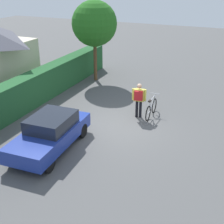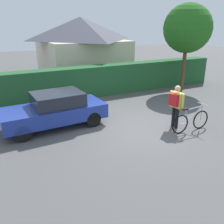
{
  "view_description": "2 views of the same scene",
  "coord_description": "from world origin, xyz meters",
  "px_view_note": "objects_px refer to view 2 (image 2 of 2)",
  "views": [
    {
      "loc": [
        -11.34,
        -4.7,
        6.29
      ],
      "look_at": [
        -0.29,
        0.09,
        0.84
      ],
      "focal_mm": 49.52,
      "sensor_mm": 36.0,
      "label": 1
    },
    {
      "loc": [
        -4.76,
        -7.34,
        3.88
      ],
      "look_at": [
        -1.19,
        -0.28,
        0.98
      ],
      "focal_mm": 39.6,
      "sensor_mm": 36.0,
      "label": 2
    }
  ],
  "objects_px": {
    "bicycle": "(191,121)",
    "tree_kerbside": "(187,29)",
    "parked_car_near": "(55,110)",
    "person_rider": "(176,103)"
  },
  "relations": [
    {
      "from": "parked_car_near",
      "to": "person_rider",
      "type": "relative_size",
      "value": 2.38
    },
    {
      "from": "bicycle",
      "to": "tree_kerbside",
      "type": "xyz_separation_m",
      "value": [
        3.94,
        4.89,
        3.11
      ]
    },
    {
      "from": "parked_car_near",
      "to": "bicycle",
      "type": "height_order",
      "value": "parked_car_near"
    },
    {
      "from": "person_rider",
      "to": "bicycle",
      "type": "bearing_deg",
      "value": -58.72
    },
    {
      "from": "bicycle",
      "to": "tree_kerbside",
      "type": "distance_m",
      "value": 7.01
    },
    {
      "from": "parked_car_near",
      "to": "bicycle",
      "type": "relative_size",
      "value": 2.29
    },
    {
      "from": "parked_car_near",
      "to": "tree_kerbside",
      "type": "bearing_deg",
      "value": 14.64
    },
    {
      "from": "person_rider",
      "to": "tree_kerbside",
      "type": "bearing_deg",
      "value": 45.58
    },
    {
      "from": "parked_car_near",
      "to": "person_rider",
      "type": "xyz_separation_m",
      "value": [
        4.06,
        -2.18,
        0.32
      ]
    },
    {
      "from": "parked_car_near",
      "to": "person_rider",
      "type": "distance_m",
      "value": 4.62
    }
  ]
}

